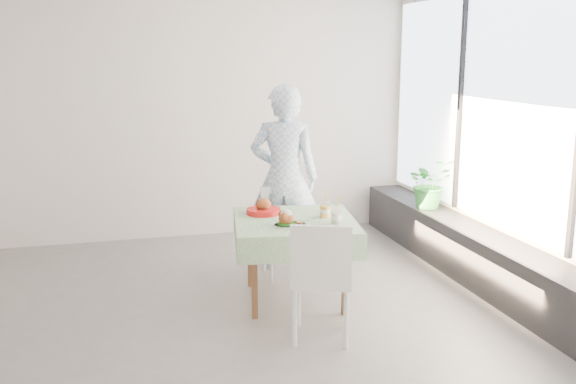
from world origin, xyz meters
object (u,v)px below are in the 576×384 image
object	(u,v)px
diner	(284,178)
cafe_table	(295,250)
chair_near	(321,302)
potted_plant	(430,183)
chair_far	(284,249)
main_dish	(288,221)
juice_cup_orange	(325,210)

from	to	relation	value
diner	cafe_table	bearing A→B (deg)	101.22
cafe_table	chair_near	bearing A→B (deg)	-91.30
chair_near	potted_plant	distance (m)	2.61
cafe_table	chair_far	xyz separation A→B (m)	(0.08, 0.67, -0.19)
main_dish	potted_plant	size ratio (longest dim) A/B	0.50
diner	potted_plant	distance (m)	1.68
potted_plant	diner	bearing A→B (deg)	-176.39
cafe_table	diner	distance (m)	1.01
main_dish	chair_near	bearing A→B (deg)	-80.83
cafe_table	potted_plant	size ratio (longest dim) A/B	2.16
chair_near	juice_cup_orange	size ratio (longest dim) A/B	3.49
cafe_table	chair_far	distance (m)	0.70
cafe_table	chair_near	distance (m)	0.83
juice_cup_orange	main_dish	bearing A→B (deg)	-152.12
cafe_table	diner	size ratio (longest dim) A/B	0.63
chair_near	main_dish	size ratio (longest dim) A/B	3.40
chair_far	diner	bearing A→B (deg)	75.24
cafe_table	main_dish	world-z (taller)	main_dish
cafe_table	main_dish	size ratio (longest dim) A/B	4.27
cafe_table	potted_plant	bearing A→B (deg)	28.69
chair_far	juice_cup_orange	world-z (taller)	juice_cup_orange
diner	juice_cup_orange	distance (m)	0.90
cafe_table	diner	world-z (taller)	diner
main_dish	diner	bearing A→B (deg)	76.77
chair_far	diner	xyz separation A→B (m)	(0.06, 0.21, 0.67)
chair_far	chair_near	size ratio (longest dim) A/B	0.91
chair_near	chair_far	bearing A→B (deg)	86.19
diner	potted_plant	world-z (taller)	diner
potted_plant	juice_cup_orange	bearing A→B (deg)	-147.33
main_dish	juice_cup_orange	size ratio (longest dim) A/B	1.02
diner	juice_cup_orange	size ratio (longest dim) A/B	6.90
chair_near	juice_cup_orange	bearing A→B (deg)	70.22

